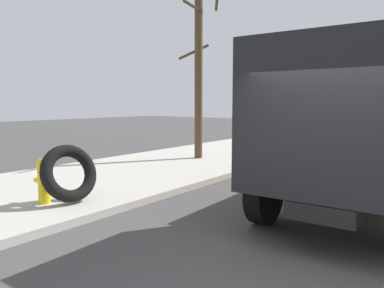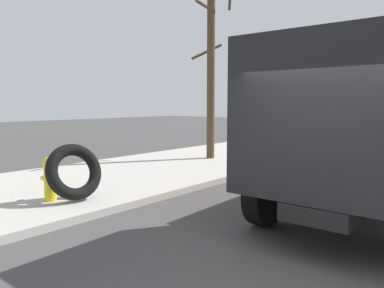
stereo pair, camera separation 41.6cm
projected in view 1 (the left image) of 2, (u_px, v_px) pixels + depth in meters
The scene contains 5 objects.
sidewalk_curb at pixel (2, 199), 7.68m from camera, with size 36.00×5.00×0.15m, color #ADA89E.
fire_hydrant at pixel (44, 179), 7.06m from camera, with size 0.26×0.59×0.88m.
loose_tire at pixel (69, 173), 7.13m from camera, with size 1.15×1.15×0.24m, color black.
dump_truck_orange at pixel (369, 127), 7.24m from camera, with size 7.08×2.99×3.00m.
bare_tree at pixel (199, 70), 12.66m from camera, with size 1.41×1.76×6.08m.
Camera 1 is at (-3.61, -1.19, 2.09)m, focal length 34.34 mm.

